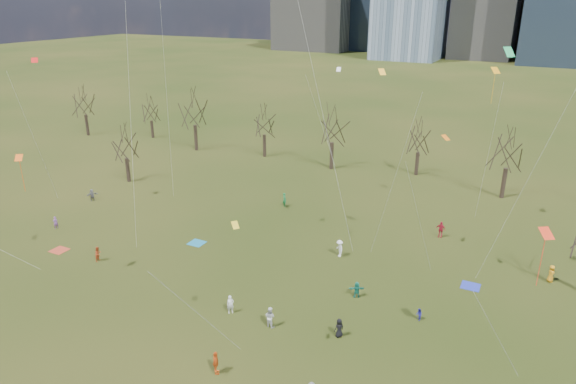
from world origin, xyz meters
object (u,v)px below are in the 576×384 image
at_px(blanket_crimson, 59,250).
at_px(blanket_teal, 197,243).
at_px(person_4, 216,363).
at_px(blanket_navy, 471,286).
at_px(person_1, 230,304).
at_px(person_2, 98,254).

bearing_deg(blanket_crimson, blanket_teal, 33.87).
bearing_deg(person_4, blanket_teal, 3.58).
relative_size(blanket_teal, blanket_navy, 1.00).
xyz_separation_m(blanket_teal, blanket_navy, (26.89, 4.09, 0.00)).
bearing_deg(person_1, blanket_crimson, 132.00).
bearing_deg(person_2, person_1, -104.40).
distance_m(blanket_teal, person_1, 13.57).
distance_m(blanket_teal, person_2, 9.71).
xyz_separation_m(blanket_teal, person_1, (10.09, -9.04, 0.77)).
bearing_deg(blanket_navy, blanket_teal, -171.35).
height_order(blanket_teal, person_2, person_2).
height_order(person_1, person_4, person_4).
bearing_deg(blanket_navy, person_2, -160.76).
relative_size(blanket_navy, person_2, 1.06).
bearing_deg(blanket_teal, blanket_navy, 8.65).
distance_m(blanket_teal, blanket_navy, 27.20).
distance_m(blanket_navy, person_1, 21.34).
relative_size(person_2, person_4, 0.86).
height_order(blanket_navy, person_4, person_4).
bearing_deg(person_2, blanket_teal, -48.51).
relative_size(blanket_navy, blanket_crimson, 1.00).
bearing_deg(blanket_crimson, person_1, -3.58).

